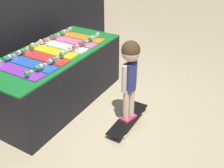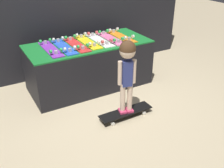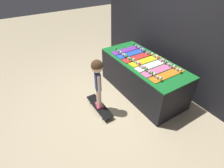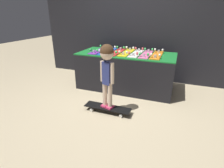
{
  "view_description": "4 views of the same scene",
  "coord_description": "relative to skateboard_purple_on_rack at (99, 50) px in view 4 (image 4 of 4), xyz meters",
  "views": [
    {
      "loc": [
        -2.32,
        -1.6,
        2.12
      ],
      "look_at": [
        0.11,
        -0.2,
        0.46
      ],
      "focal_mm": 42.0,
      "sensor_mm": 36.0,
      "label": 1
    },
    {
      "loc": [
        -1.65,
        -3.02,
        2.13
      ],
      "look_at": [
        -0.04,
        -0.2,
        0.41
      ],
      "focal_mm": 42.0,
      "sensor_mm": 36.0,
      "label": 2
    },
    {
      "loc": [
        2.31,
        -1.62,
        2.49
      ],
      "look_at": [
        -0.05,
        -0.14,
        0.45
      ],
      "focal_mm": 28.0,
      "sensor_mm": 36.0,
      "label": 3
    },
    {
      "loc": [
        0.99,
        -2.8,
        1.52
      ],
      "look_at": [
        0.0,
        -0.21,
        0.39
      ],
      "focal_mm": 28.0,
      "sensor_mm": 36.0,
      "label": 4
    }
  ],
  "objects": [
    {
      "name": "display_rack",
      "position": [
        0.61,
        -0.01,
        -0.4
      ],
      "size": [
        1.96,
        0.88,
        0.76
      ],
      "color": "black",
      "rests_on": "ground_plane"
    },
    {
      "name": "skateboard_pink_on_rack",
      "position": [
        1.02,
        -0.0,
        0.0
      ],
      "size": [
        0.18,
        0.75,
        0.09
      ],
      "color": "pink",
      "rests_on": "display_rack"
    },
    {
      "name": "skateboard_purple_on_rack",
      "position": [
        0.0,
        0.0,
        0.0
      ],
      "size": [
        0.18,
        0.75,
        0.09
      ],
      "color": "purple",
      "rests_on": "display_rack"
    },
    {
      "name": "skateboard_orange_on_rack",
      "position": [
        1.23,
        0.0,
        0.0
      ],
      "size": [
        0.18,
        0.75,
        0.09
      ],
      "color": "orange",
      "rests_on": "display_rack"
    },
    {
      "name": "child",
      "position": [
        0.64,
        -1.1,
        0.03
      ],
      "size": [
        0.24,
        0.21,
        1.02
      ],
      "rotation": [
        0.0,
        0.0,
        -0.24
      ],
      "color": "#E03D6B",
      "rests_on": "skateboard_on_floor"
    },
    {
      "name": "skateboard_on_floor",
      "position": [
        0.64,
        -1.1,
        -0.7
      ],
      "size": [
        0.77,
        0.2,
        0.09
      ],
      "color": "black",
      "rests_on": "ground_plane"
    },
    {
      "name": "back_wall",
      "position": [
        0.61,
        0.73,
        0.39
      ],
      "size": [
        4.78,
        0.1,
        2.32
      ],
      "color": "black",
      "rests_on": "ground_plane"
    },
    {
      "name": "ground_plane",
      "position": [
        0.61,
        -0.62,
        -0.78
      ],
      "size": [
        16.0,
        16.0,
        0.0
      ],
      "primitive_type": "plane",
      "color": "beige"
    },
    {
      "name": "skateboard_white_on_rack",
      "position": [
        0.82,
        0.0,
        0.0
      ],
      "size": [
        0.18,
        0.75,
        0.09
      ],
      "color": "white",
      "rests_on": "display_rack"
    },
    {
      "name": "skateboard_yellow_on_rack",
      "position": [
        0.61,
        0.02,
        0.0
      ],
      "size": [
        0.18,
        0.75,
        0.09
      ],
      "color": "yellow",
      "rests_on": "display_rack"
    },
    {
      "name": "skateboard_red_on_rack",
      "position": [
        0.41,
        -0.01,
        0.0
      ],
      "size": [
        0.18,
        0.75,
        0.09
      ],
      "color": "red",
      "rests_on": "display_rack"
    },
    {
      "name": "skateboard_blue_on_rack",
      "position": [
        0.2,
        -0.01,
        0.0
      ],
      "size": [
        0.18,
        0.75,
        0.09
      ],
      "color": "blue",
      "rests_on": "display_rack"
    }
  ]
}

